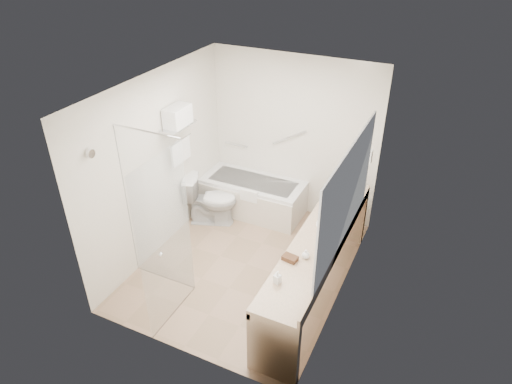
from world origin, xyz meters
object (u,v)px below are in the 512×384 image
at_px(toilet, 211,200).
at_px(amenity_basket, 290,258).
at_px(bathtub, 253,196).
at_px(water_bottle_left, 334,191).
at_px(vanity_counter, 317,255).

xyz_separation_m(toilet, amenity_basket, (1.80, -1.32, 0.49)).
bearing_deg(amenity_basket, toilet, 143.75).
distance_m(bathtub, water_bottle_left, 1.59).
bearing_deg(vanity_counter, bathtub, 137.65).
relative_size(vanity_counter, water_bottle_left, 13.06).
bearing_deg(toilet, bathtub, -60.49).
height_order(bathtub, amenity_basket, amenity_basket).
xyz_separation_m(vanity_counter, toilet, (-1.97, 0.85, -0.25)).
relative_size(vanity_counter, toilet, 3.41).
relative_size(bathtub, vanity_counter, 0.59).
bearing_deg(water_bottle_left, bathtub, 164.54).
relative_size(vanity_counter, amenity_basket, 16.47).
xyz_separation_m(amenity_basket, water_bottle_left, (0.03, 1.48, 0.07)).
bearing_deg(water_bottle_left, vanity_counter, -82.25).
distance_m(bathtub, toilet, 0.71).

